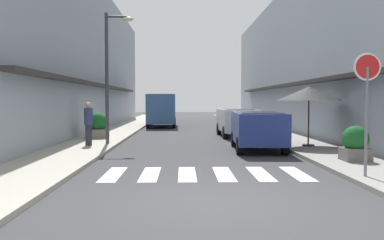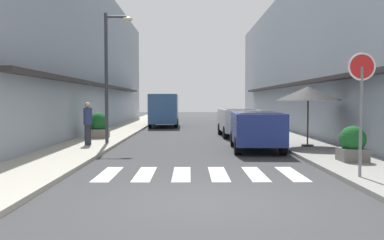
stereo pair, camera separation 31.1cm
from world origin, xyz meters
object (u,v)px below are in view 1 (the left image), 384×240
Objects in this scene: parked_car_mid at (237,119)px; round_street_sign at (367,82)px; planter_midblock at (98,126)px; parked_car_near at (258,126)px; street_lamp at (111,64)px; planter_corner at (355,144)px; pedestrian_walking_near at (88,123)px; cafe_umbrella at (309,94)px; delivery_van at (162,108)px.

round_street_sign reaches higher than parked_car_mid.
parked_car_near is at bearing -30.96° from planter_midblock.
parked_car_mid is 7.72m from street_lamp.
planter_corner is 0.61× the size of pedestrian_walking_near.
pedestrian_walking_near reaches higher than planter_corner.
cafe_umbrella reaches higher than parked_car_mid.
delivery_van is at bearing 114.78° from cafe_umbrella.
planter_midblock is at bearing -164.74° from parked_car_mid.
round_street_sign is 6.56m from cafe_umbrella.
parked_car_mid is 9.89m from planter_corner.
street_lamp is 3.14× the size of pedestrian_walking_near.
pedestrian_walking_near is at bearing 139.39° from round_street_sign.
parked_car_mid reaches higher than planter_midblock.
parked_car_mid is at bearing 110.43° from cafe_umbrella.
planter_corner is (6.65, -18.05, -0.78)m from delivery_van.
round_street_sign is 1.15× the size of cafe_umbrella.
parked_car_mid is at bearing 103.23° from planter_corner.
parked_car_near is at bearing -15.61° from street_lamp.
parked_car_mid is at bearing 96.83° from round_street_sign.
street_lamp reaches higher than planter_corner.
pedestrian_walking_near is at bearing -99.24° from delivery_van.
cafe_umbrella is (7.91, -1.18, -1.25)m from street_lamp.
street_lamp is at bearing 164.39° from parked_car_near.
planter_midblock is at bearing 157.61° from cafe_umbrella.
planter_midblock is at bearing 149.04° from parked_car_near.
planter_midblock is (-1.10, 2.53, -2.72)m from street_lamp.
street_lamp is 10.01m from planter_corner.
round_street_sign is at bearing -83.17° from parked_car_mid.
round_street_sign reaches higher than planter_midblock.
round_street_sign is at bearing -107.93° from planter_corner.
round_street_sign is 0.54× the size of street_lamp.
delivery_van is 21.38m from round_street_sign.
parked_car_near is at bearing -90.00° from parked_car_mid.
delivery_van is at bearing 105.87° from round_street_sign.
street_lamp is (-5.82, 1.63, 2.50)m from parked_car_near.
cafe_umbrella is at bearing -5.30° from pedestrian_walking_near.
cafe_umbrella is 2.06× the size of planter_midblock.
planter_corner is at bearing -87.47° from cafe_umbrella.
parked_car_mid is 7.18m from planter_midblock.
cafe_umbrella reaches higher than pedestrian_walking_near.
parked_car_near is at bearing 103.43° from round_street_sign.
planter_corner is 0.86× the size of planter_midblock.
planter_corner is 9.91m from pedestrian_walking_near.
cafe_umbrella is at bearing -69.57° from parked_car_mid.
planter_corner is at bearing -69.77° from delivery_van.
parked_car_near is 6.54m from street_lamp.
street_lamp reaches higher than cafe_umbrella.
planter_corner is (0.18, -4.02, -1.55)m from cafe_umbrella.
pedestrian_walking_near reaches higher than planter_midblock.
parked_car_near reaches higher than planter_corner.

